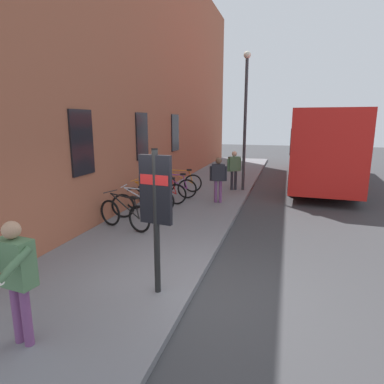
# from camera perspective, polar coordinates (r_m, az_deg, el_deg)

# --- Properties ---
(ground) EXTENTS (60.00, 60.00, 0.00)m
(ground) POSITION_cam_1_polar(r_m,az_deg,el_deg) (11.44, 13.69, -2.89)
(ground) COLOR #38383A
(sidewalk_pavement) EXTENTS (24.00, 3.50, 0.12)m
(sidewalk_pavement) POSITION_cam_1_polar(r_m,az_deg,el_deg) (13.73, 2.61, 0.23)
(sidewalk_pavement) COLOR slate
(sidewalk_pavement) RESTS_ON ground
(station_facade) EXTENTS (22.00, 0.65, 9.99)m
(station_facade) POSITION_cam_1_polar(r_m,az_deg,el_deg) (15.12, -4.30, 20.11)
(station_facade) COLOR #9E563D
(station_facade) RESTS_ON ground
(bicycle_by_door) EXTENTS (0.65, 1.71, 0.97)m
(bicycle_by_door) POSITION_cam_1_polar(r_m,az_deg,el_deg) (8.82, -11.66, -3.89)
(bicycle_by_door) COLOR black
(bicycle_by_door) RESTS_ON sidewalk_pavement
(bicycle_end_of_row) EXTENTS (0.48, 1.76, 0.97)m
(bicycle_end_of_row) POSITION_cam_1_polar(r_m,az_deg,el_deg) (9.67, -8.93, -2.35)
(bicycle_end_of_row) COLOR black
(bicycle_end_of_row) RESTS_ON sidewalk_pavement
(bicycle_under_window) EXTENTS (0.48, 1.77, 0.97)m
(bicycle_under_window) POSITION_cam_1_polar(r_m,az_deg,el_deg) (10.49, -7.50, -1.14)
(bicycle_under_window) COLOR black
(bicycle_under_window) RESTS_ON sidewalk_pavement
(bicycle_nearest_sign) EXTENTS (0.48, 1.77, 0.97)m
(bicycle_nearest_sign) POSITION_cam_1_polar(r_m,az_deg,el_deg) (11.29, -5.31, -0.13)
(bicycle_nearest_sign) COLOR black
(bicycle_nearest_sign) RESTS_ON sidewalk_pavement
(bicycle_far_end) EXTENTS (0.53, 1.75, 0.97)m
(bicycle_far_end) POSITION_cam_1_polar(r_m,az_deg,el_deg) (12.10, -3.29, 0.75)
(bicycle_far_end) COLOR black
(bicycle_far_end) RESTS_ON sidewalk_pavement
(bicycle_mid_rack) EXTENTS (0.70, 1.69, 0.97)m
(bicycle_mid_rack) POSITION_cam_1_polar(r_m,az_deg,el_deg) (13.08, -2.10, 1.64)
(bicycle_mid_rack) COLOR black
(bicycle_mid_rack) RESTS_ON sidewalk_pavement
(transit_info_sign) EXTENTS (0.15, 0.56, 2.40)m
(transit_info_sign) POSITION_cam_1_polar(r_m,az_deg,el_deg) (5.21, -6.32, -1.25)
(transit_info_sign) COLOR black
(transit_info_sign) RESTS_ON sidewalk_pavement
(city_bus) EXTENTS (10.62, 3.07, 3.35)m
(city_bus) POSITION_cam_1_polar(r_m,az_deg,el_deg) (16.94, 21.85, 8.02)
(city_bus) COLOR red
(city_bus) RESTS_ON ground
(pedestrian_near_bus) EXTENTS (0.43, 0.54, 1.60)m
(pedestrian_near_bus) POSITION_cam_1_polar(r_m,az_deg,el_deg) (13.58, 7.33, 4.44)
(pedestrian_near_bus) COLOR #26262D
(pedestrian_near_bus) RESTS_ON sidewalk_pavement
(pedestrian_by_facade) EXTENTS (0.30, 0.59, 1.57)m
(pedestrian_by_facade) POSITION_cam_1_polar(r_m,az_deg,el_deg) (11.38, 4.59, 2.90)
(pedestrian_by_facade) COLOR #723F72
(pedestrian_by_facade) RESTS_ON sidewalk_pavement
(tourist_with_hotdogs) EXTENTS (0.60, 0.63, 1.65)m
(tourist_with_hotdogs) POSITION_cam_1_polar(r_m,az_deg,el_deg) (4.66, -28.46, -11.96)
(tourist_with_hotdogs) COLOR #723F72
(tourist_with_hotdogs) RESTS_ON sidewalk_pavement
(street_lamp) EXTENTS (0.28, 0.28, 5.41)m
(street_lamp) POSITION_cam_1_polar(r_m,az_deg,el_deg) (13.52, 9.27, 13.77)
(street_lamp) COLOR #333338
(street_lamp) RESTS_ON sidewalk_pavement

